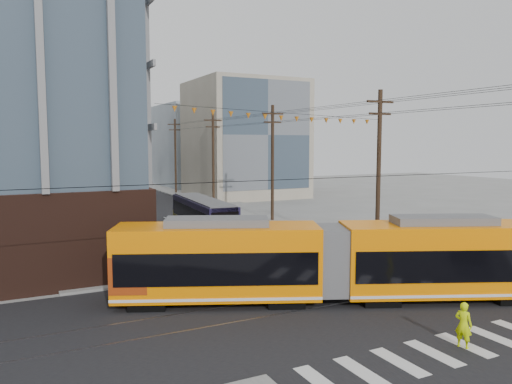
# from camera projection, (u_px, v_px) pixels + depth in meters

# --- Properties ---
(ground) EXTENTS (160.00, 160.00, 0.00)m
(ground) POSITION_uv_depth(u_px,v_px,m) (392.00, 323.00, 20.70)
(ground) COLOR slate
(bg_bldg_ne_near) EXTENTS (14.00, 14.00, 16.00)m
(bg_bldg_ne_near) POSITION_uv_depth(u_px,v_px,m) (244.00, 139.00, 69.75)
(bg_bldg_ne_near) COLOR gray
(bg_bldg_ne_near) RESTS_ON ground
(bg_bldg_nw_far) EXTENTS (16.00, 18.00, 20.00)m
(bg_bldg_nw_far) POSITION_uv_depth(u_px,v_px,m) (4.00, 127.00, 77.45)
(bg_bldg_nw_far) COLOR gray
(bg_bldg_nw_far) RESTS_ON ground
(bg_bldg_ne_far) EXTENTS (16.00, 16.00, 14.00)m
(bg_bldg_ne_far) POSITION_uv_depth(u_px,v_px,m) (206.00, 146.00, 88.52)
(bg_bldg_ne_far) COLOR #8C99A5
(bg_bldg_ne_far) RESTS_ON ground
(utility_pole_far) EXTENTS (0.30, 0.30, 11.00)m
(utility_pole_far) POSITION_uv_depth(u_px,v_px,m) (175.00, 156.00, 73.75)
(utility_pole_far) COLOR black
(utility_pole_far) RESTS_ON ground
(streetcar) EXTENTS (19.44, 10.67, 3.86)m
(streetcar) POSITION_uv_depth(u_px,v_px,m) (331.00, 261.00, 23.38)
(streetcar) COLOR orange
(streetcar) RESTS_ON ground
(city_bus) EXTENTS (3.16, 11.07, 3.09)m
(city_bus) POSITION_uv_depth(u_px,v_px,m) (203.00, 217.00, 39.94)
(city_bus) COLOR #1C1736
(city_bus) RESTS_ON ground
(parked_car_silver) EXTENTS (1.73, 4.70, 1.54)m
(parked_car_silver) POSITION_uv_depth(u_px,v_px,m) (155.00, 247.00, 32.12)
(parked_car_silver) COLOR #989CA2
(parked_car_silver) RESTS_ON ground
(parked_car_white) EXTENTS (2.81, 4.70, 1.28)m
(parked_car_white) POSITION_uv_depth(u_px,v_px,m) (151.00, 243.00, 34.20)
(parked_car_white) COLOR silver
(parked_car_white) RESTS_ON ground
(parked_car_grey) EXTENTS (3.33, 5.28, 1.36)m
(parked_car_grey) POSITION_uv_depth(u_px,v_px,m) (137.00, 231.00, 38.32)
(parked_car_grey) COLOR slate
(parked_car_grey) RESTS_ON ground
(pedestrian) EXTENTS (0.59, 0.72, 1.71)m
(pedestrian) POSITION_uv_depth(u_px,v_px,m) (464.00, 325.00, 18.11)
(pedestrian) COLOR #DAF807
(pedestrian) RESTS_ON ground
(jersey_barrier) EXTENTS (2.66, 4.42, 0.88)m
(jersey_barrier) POSITION_uv_depth(u_px,v_px,m) (377.00, 246.00, 33.94)
(jersey_barrier) COLOR gray
(jersey_barrier) RESTS_ON ground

